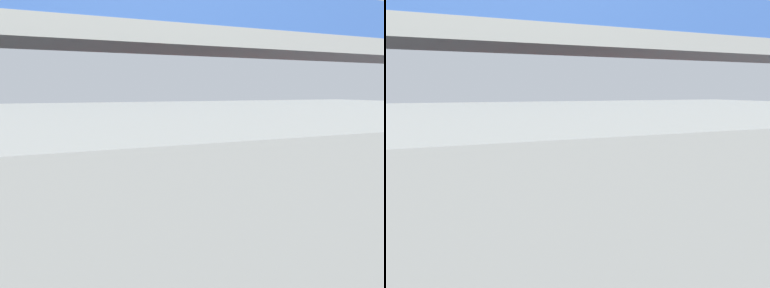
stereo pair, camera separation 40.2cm
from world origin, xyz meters
The scene contains 12 objects.
ground centered at (0.00, 0.00, 0.00)m, with size 80.00×80.00×0.00m, color #424247.
city_bus centered at (1.25, 1.40, 1.88)m, with size 11.54×2.85×3.15m.
parked_van centered at (-7.16, 4.40, 1.18)m, with size 4.80×2.17×2.05m.
pedestrian centered at (-3.16, -1.05, 0.89)m, with size 0.38×0.38×1.79m.
traffic_sign centered at (4.81, -2.92, 1.89)m, with size 0.08×0.60×2.80m.
lane_dash_leftmost centered at (-8.00, -3.49, 0.00)m, with size 2.00×0.20×0.01m, color silver.
lane_dash_left centered at (-4.00, -3.49, 0.00)m, with size 2.00×0.20×0.01m, color silver.
lane_dash_centre centered at (0.00, -3.49, 0.00)m, with size 2.00×0.20×0.01m, color silver.
lane_dash_right centered at (4.00, -3.49, 0.00)m, with size 2.00×0.20×0.01m, color silver.
lane_dash_rightmost centered at (8.00, -3.49, 0.00)m, with size 2.00×0.20×0.01m, color silver.
pedestrian_overpass centered at (0.00, 9.13, 5.21)m, with size 24.26×2.60×7.08m.
station_building centered at (7.13, 14.80, 2.10)m, with size 9.00×5.04×4.20m.
Camera 2 is at (8.53, 18.71, 4.41)m, focal length 33.37 mm.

